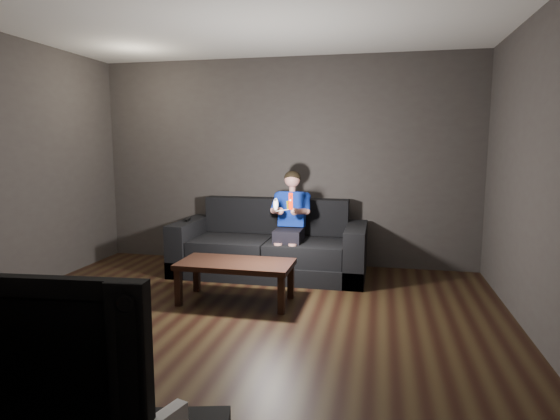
# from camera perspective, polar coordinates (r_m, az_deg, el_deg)

# --- Properties ---
(floor) EXTENTS (5.00, 5.00, 0.00)m
(floor) POSITION_cam_1_polar(r_m,az_deg,el_deg) (4.10, -6.89, -14.84)
(floor) COLOR black
(floor) RESTS_ON ground
(back_wall) EXTENTS (5.00, 0.04, 2.70)m
(back_wall) POSITION_cam_1_polar(r_m,az_deg,el_deg) (6.19, 0.51, 5.83)
(back_wall) COLOR #393332
(back_wall) RESTS_ON ground
(sofa) EXTENTS (2.32, 1.00, 0.90)m
(sofa) POSITION_cam_1_polar(r_m,az_deg,el_deg) (5.79, -1.19, -4.89)
(sofa) COLOR black
(sofa) RESTS_ON floor
(child) EXTENTS (0.47, 0.58, 1.17)m
(child) POSITION_cam_1_polar(r_m,az_deg,el_deg) (5.59, 1.28, -0.52)
(child) COLOR black
(child) RESTS_ON sofa
(wii_remote_red) EXTENTS (0.06, 0.08, 0.19)m
(wii_remote_red) POSITION_cam_1_polar(r_m,az_deg,el_deg) (5.11, 1.31, 1.06)
(wii_remote_red) COLOR #EE1C00
(wii_remote_red) RESTS_ON child
(nunchuk_white) EXTENTS (0.07, 0.10, 0.15)m
(nunchuk_white) POSITION_cam_1_polar(r_m,az_deg,el_deg) (5.15, -0.52, 0.70)
(nunchuk_white) COLOR white
(nunchuk_white) RESTS_ON child
(wii_remote_black) EXTENTS (0.06, 0.16, 0.03)m
(wii_remote_black) POSITION_cam_1_polar(r_m,az_deg,el_deg) (5.97, -11.20, -1.18)
(wii_remote_black) COLOR black
(wii_remote_black) RESTS_ON sofa
(coffee_table) EXTENTS (1.15, 0.58, 0.42)m
(coffee_table) POSITION_cam_1_polar(r_m,az_deg,el_deg) (4.76, -5.41, -6.94)
(coffee_table) COLOR black
(coffee_table) RESTS_ON floor
(tv) EXTENTS (1.14, 0.25, 0.65)m
(tv) POSITION_cam_1_polar(r_m,az_deg,el_deg) (1.93, -30.30, -15.23)
(tv) COLOR black
(tv) RESTS_ON media_console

